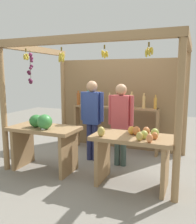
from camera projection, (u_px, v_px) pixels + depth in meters
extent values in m
plane|color=gray|center=(102.00, 161.00, 4.68)|extent=(12.00, 12.00, 0.00)
cylinder|color=#99754C|center=(3.00, 107.00, 4.13)|extent=(0.10, 0.10, 2.27)
cylinder|color=#99754C|center=(179.00, 119.00, 3.03)|extent=(0.10, 0.10, 2.27)
cylinder|color=#99754C|center=(63.00, 97.00, 5.97)|extent=(0.10, 0.10, 2.27)
cylinder|color=#99754C|center=(186.00, 102.00, 4.87)|extent=(0.10, 0.10, 2.27)
cube|color=#99754C|center=(77.00, 39.00, 3.41)|extent=(3.01, 0.12, 0.12)
cube|color=#99754C|center=(37.00, 50.00, 4.88)|extent=(0.12, 2.12, 0.12)
cube|color=#99754C|center=(187.00, 42.00, 3.78)|extent=(0.12, 2.12, 0.12)
cube|color=olive|center=(118.00, 104.00, 5.46)|extent=(2.91, 0.04, 2.04)
cylinder|color=brown|center=(149.00, 44.00, 3.16)|extent=(0.02, 0.02, 0.06)
ellipsoid|color=gold|center=(152.00, 51.00, 3.16)|extent=(0.04, 0.07, 0.11)
ellipsoid|color=gold|center=(150.00, 51.00, 3.19)|extent=(0.07, 0.05, 0.12)
ellipsoid|color=gold|center=(147.00, 51.00, 3.19)|extent=(0.05, 0.06, 0.12)
ellipsoid|color=gold|center=(146.00, 53.00, 3.17)|extent=(0.05, 0.05, 0.11)
ellipsoid|color=gold|center=(149.00, 53.00, 3.15)|extent=(0.07, 0.04, 0.12)
cylinder|color=brown|center=(26.00, 50.00, 3.93)|extent=(0.02, 0.02, 0.06)
ellipsoid|color=gold|center=(27.00, 57.00, 3.94)|extent=(0.04, 0.08, 0.11)
ellipsoid|color=gold|center=(28.00, 57.00, 3.97)|extent=(0.05, 0.04, 0.11)
ellipsoid|color=gold|center=(25.00, 56.00, 3.97)|extent=(0.06, 0.07, 0.11)
ellipsoid|color=gold|center=(24.00, 57.00, 3.95)|extent=(0.05, 0.05, 0.11)
ellipsoid|color=gold|center=(26.00, 57.00, 3.91)|extent=(0.07, 0.05, 0.11)
cylinder|color=brown|center=(105.00, 47.00, 3.45)|extent=(0.02, 0.02, 0.06)
ellipsoid|color=gold|center=(107.00, 54.00, 3.45)|extent=(0.04, 0.08, 0.11)
ellipsoid|color=gold|center=(105.00, 55.00, 3.49)|extent=(0.08, 0.05, 0.11)
ellipsoid|color=gold|center=(103.00, 54.00, 3.50)|extent=(0.06, 0.06, 0.11)
ellipsoid|color=gold|center=(102.00, 53.00, 3.46)|extent=(0.06, 0.06, 0.11)
ellipsoid|color=gold|center=(104.00, 55.00, 3.44)|extent=(0.06, 0.04, 0.11)
cylinder|color=brown|center=(61.00, 49.00, 3.73)|extent=(0.02, 0.02, 0.06)
ellipsoid|color=gold|center=(63.00, 57.00, 3.74)|extent=(0.04, 0.09, 0.15)
ellipsoid|color=gold|center=(63.00, 58.00, 3.77)|extent=(0.08, 0.07, 0.15)
ellipsoid|color=gold|center=(62.00, 56.00, 3.79)|extent=(0.08, 0.06, 0.15)
ellipsoid|color=gold|center=(60.00, 58.00, 3.77)|extent=(0.04, 0.07, 0.15)
ellipsoid|color=gold|center=(60.00, 57.00, 3.74)|extent=(0.06, 0.05, 0.15)
ellipsoid|color=gold|center=(61.00, 57.00, 3.72)|extent=(0.07, 0.05, 0.15)
cylinder|color=#4C422D|center=(30.00, 66.00, 4.25)|extent=(0.01, 0.01, 0.55)
sphere|color=#601E42|center=(30.00, 55.00, 4.20)|extent=(0.07, 0.07, 0.07)
sphere|color=#601E42|center=(31.00, 58.00, 4.25)|extent=(0.07, 0.07, 0.07)
sphere|color=#601E42|center=(32.00, 61.00, 4.25)|extent=(0.06, 0.06, 0.06)
sphere|color=#511938|center=(31.00, 66.00, 4.28)|extent=(0.06, 0.06, 0.06)
sphere|color=#601E42|center=(31.00, 68.00, 4.25)|extent=(0.06, 0.06, 0.06)
sphere|color=#47142D|center=(29.00, 73.00, 4.28)|extent=(0.06, 0.06, 0.06)
sphere|color=#47142D|center=(29.00, 72.00, 4.26)|extent=(0.07, 0.07, 0.07)
sphere|color=#511938|center=(30.00, 80.00, 4.28)|extent=(0.06, 0.06, 0.06)
sphere|color=#601E42|center=(31.00, 81.00, 4.30)|extent=(0.06, 0.06, 0.06)
sphere|color=#47142D|center=(31.00, 82.00, 4.31)|extent=(0.07, 0.07, 0.07)
cube|color=#99754C|center=(44.00, 129.00, 4.17)|extent=(1.22, 0.64, 0.06)
cube|color=#99754C|center=(23.00, 147.00, 4.42)|extent=(0.06, 0.58, 0.73)
cube|color=#99754C|center=(69.00, 153.00, 4.05)|extent=(0.06, 0.58, 0.73)
ellipsoid|color=#2D7533|center=(36.00, 121.00, 4.15)|extent=(0.30, 0.30, 0.22)
ellipsoid|color=#38843D|center=(45.00, 122.00, 3.98)|extent=(0.36, 0.36, 0.25)
cylinder|color=white|center=(43.00, 127.00, 3.96)|extent=(0.07, 0.07, 0.09)
cube|color=#99754C|center=(133.00, 138.00, 3.57)|extent=(1.22, 0.64, 0.06)
cube|color=#99754C|center=(103.00, 158.00, 3.82)|extent=(0.06, 0.58, 0.73)
cube|color=#99754C|center=(165.00, 167.00, 3.45)|extent=(0.06, 0.58, 0.73)
ellipsoid|color=#B79E47|center=(139.00, 136.00, 3.28)|extent=(0.10, 0.10, 0.13)
ellipsoid|color=gold|center=(132.00, 130.00, 3.63)|extent=(0.14, 0.14, 0.13)
ellipsoid|color=#CC7038|center=(155.00, 136.00, 3.37)|extent=(0.12, 0.12, 0.10)
ellipsoid|color=#A8B24C|center=(155.00, 133.00, 3.48)|extent=(0.16, 0.16, 0.13)
ellipsoid|color=#B79E47|center=(101.00, 131.00, 3.52)|extent=(0.13, 0.13, 0.15)
ellipsoid|color=#A8B24C|center=(144.00, 135.00, 3.38)|extent=(0.13, 0.13, 0.13)
ellipsoid|color=#CC7038|center=(136.00, 131.00, 3.59)|extent=(0.14, 0.14, 0.14)
ellipsoid|color=#E07F47|center=(146.00, 131.00, 3.55)|extent=(0.15, 0.15, 0.14)
ellipsoid|color=#E07F47|center=(150.00, 138.00, 3.20)|extent=(0.13, 0.13, 0.12)
cube|color=#99754C|center=(77.00, 125.00, 5.65)|extent=(0.05, 0.20, 1.00)
cube|color=#99754C|center=(157.00, 133.00, 4.94)|extent=(0.05, 0.20, 1.00)
cube|color=#99754C|center=(115.00, 108.00, 5.22)|extent=(1.89, 0.22, 0.04)
cylinder|color=#994C1E|center=(78.00, 99.00, 5.53)|extent=(0.08, 0.08, 0.27)
cylinder|color=#994C1E|center=(78.00, 92.00, 5.51)|extent=(0.03, 0.03, 0.06)
cylinder|color=#338C4C|center=(88.00, 99.00, 5.43)|extent=(0.07, 0.07, 0.29)
cylinder|color=#338C4C|center=(88.00, 91.00, 5.41)|extent=(0.03, 0.03, 0.06)
cylinder|color=gold|center=(99.00, 100.00, 5.33)|extent=(0.07, 0.07, 0.29)
cylinder|color=gold|center=(99.00, 92.00, 5.31)|extent=(0.03, 0.03, 0.06)
cylinder|color=#D8B266|center=(110.00, 101.00, 5.24)|extent=(0.07, 0.07, 0.25)
cylinder|color=#D8B266|center=(110.00, 94.00, 5.22)|extent=(0.03, 0.03, 0.06)
cylinder|color=silver|center=(120.00, 101.00, 5.15)|extent=(0.07, 0.07, 0.28)
cylinder|color=silver|center=(120.00, 93.00, 5.12)|extent=(0.03, 0.03, 0.06)
cylinder|color=#D8B266|center=(132.00, 101.00, 5.05)|extent=(0.07, 0.07, 0.28)
cylinder|color=#D8B266|center=(132.00, 93.00, 5.02)|extent=(0.03, 0.03, 0.06)
cylinder|color=#D8B266|center=(144.00, 102.00, 4.95)|extent=(0.06, 0.06, 0.26)
cylinder|color=#D8B266|center=(144.00, 95.00, 4.93)|extent=(0.03, 0.03, 0.06)
cylinder|color=gold|center=(155.00, 103.00, 4.86)|extent=(0.06, 0.06, 0.23)
cylinder|color=gold|center=(156.00, 96.00, 4.84)|extent=(0.03, 0.03, 0.06)
cylinder|color=navy|center=(89.00, 142.00, 4.74)|extent=(0.11, 0.11, 0.74)
cylinder|color=navy|center=(95.00, 142.00, 4.70)|extent=(0.11, 0.11, 0.74)
cube|color=#2D428C|center=(92.00, 108.00, 4.61)|extent=(0.32, 0.19, 0.63)
cylinder|color=#2D428C|center=(83.00, 106.00, 4.68)|extent=(0.08, 0.08, 0.56)
cylinder|color=#2D428C|center=(102.00, 107.00, 4.53)|extent=(0.08, 0.08, 0.56)
sphere|color=tan|center=(92.00, 86.00, 4.55)|extent=(0.21, 0.21, 0.21)
cylinder|color=#3A4E47|center=(117.00, 146.00, 4.46)|extent=(0.11, 0.11, 0.72)
cylinder|color=#3A4E47|center=(123.00, 147.00, 4.41)|extent=(0.11, 0.11, 0.72)
cube|color=#BF474C|center=(121.00, 112.00, 4.33)|extent=(0.32, 0.19, 0.61)
cylinder|color=#BF474C|center=(111.00, 110.00, 4.40)|extent=(0.08, 0.08, 0.55)
cylinder|color=#BF474C|center=(132.00, 111.00, 4.25)|extent=(0.08, 0.08, 0.55)
sphere|color=tan|center=(121.00, 90.00, 4.26)|extent=(0.21, 0.21, 0.21)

